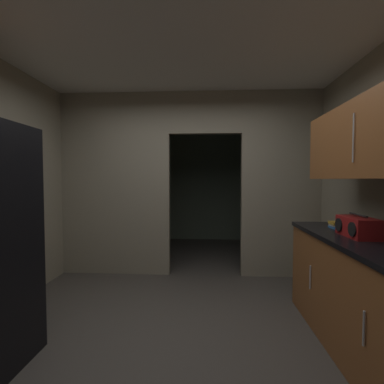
{
  "coord_description": "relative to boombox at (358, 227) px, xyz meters",
  "views": [
    {
      "loc": [
        0.28,
        -2.36,
        1.4
      ],
      "look_at": [
        0.11,
        0.62,
        1.27
      ],
      "focal_mm": 26.54,
      "sensor_mm": 36.0,
      "label": 1
    }
  ],
  "objects": [
    {
      "name": "upper_cabinet_counterside",
      "position": [
        0.03,
        -0.2,
        0.71
      ],
      "size": [
        0.36,
        1.87,
        0.62
      ],
      "color": "brown"
    },
    {
      "name": "boombox",
      "position": [
        0.0,
        0.0,
        0.0
      ],
      "size": [
        0.21,
        0.38,
        0.19
      ],
      "color": "maroon",
      "rests_on": "lower_cabinet_run"
    },
    {
      "name": "kitchen_partition",
      "position": [
        -1.59,
        1.73,
        0.41
      ],
      "size": [
        3.77,
        0.12,
        2.66
      ],
      "color": "gray",
      "rests_on": "ground"
    },
    {
      "name": "book_stack",
      "position": [
        0.01,
        0.41,
        -0.05
      ],
      "size": [
        0.13,
        0.15,
        0.07
      ],
      "color": "#2D609E",
      "rests_on": "lower_cabinet_run"
    },
    {
      "name": "ground",
      "position": [
        -1.53,
        -0.05,
        -1.01
      ],
      "size": [
        20.0,
        20.0,
        0.0
      ],
      "primitive_type": "plane",
      "color": "#47423D"
    },
    {
      "name": "kitchen_overhead_slab",
      "position": [
        -1.53,
        0.48,
        1.69
      ],
      "size": [
        4.17,
        7.58,
        0.06
      ],
      "primitive_type": "cube",
      "color": "silver"
    },
    {
      "name": "adjoining_room_shell",
      "position": [
        -1.53,
        3.53,
        0.32
      ],
      "size": [
        3.77,
        2.57,
        2.66
      ],
      "color": "slate",
      "rests_on": "ground"
    },
    {
      "name": "lower_cabinet_run",
      "position": [
        0.03,
        -0.2,
        -0.54
      ],
      "size": [
        0.65,
        2.08,
        0.93
      ],
      "color": "brown",
      "rests_on": "ground"
    }
  ]
}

